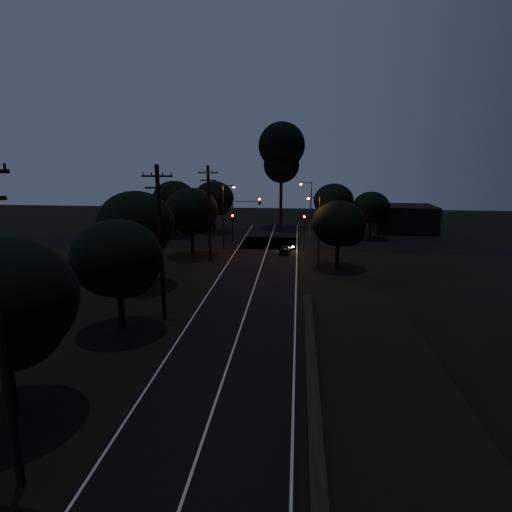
{
  "coord_description": "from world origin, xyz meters",
  "views": [
    {
      "loc": [
        3.75,
        -14.23,
        11.71
      ],
      "look_at": [
        0.0,
        24.0,
        2.5
      ],
      "focal_mm": 30.0,
      "sensor_mm": 36.0,
      "label": 1
    }
  ],
  "objects_px": {
    "signal_left": "(233,224)",
    "signal_right": "(304,225)",
    "streetlight_a": "(225,212)",
    "car": "(286,249)",
    "signal_mast": "(246,213)",
    "utility_pole_far": "(209,212)",
    "streetlight_c": "(317,227)",
    "tall_pine": "(282,152)",
    "streetlight_b": "(309,207)",
    "utility_pole_mid": "(161,239)"
  },
  "relations": [
    {
      "from": "tall_pine",
      "to": "streetlight_c",
      "type": "distance_m",
      "value": 26.58
    },
    {
      "from": "signal_left",
      "to": "signal_mast",
      "type": "relative_size",
      "value": 0.66
    },
    {
      "from": "streetlight_c",
      "to": "tall_pine",
      "type": "bearing_deg",
      "value": 100.93
    },
    {
      "from": "streetlight_b",
      "to": "car",
      "type": "xyz_separation_m",
      "value": [
        -2.91,
        -7.79,
        -4.13
      ]
    },
    {
      "from": "signal_right",
      "to": "streetlight_b",
      "type": "relative_size",
      "value": 0.51
    },
    {
      "from": "utility_pole_mid",
      "to": "tall_pine",
      "type": "xyz_separation_m",
      "value": [
        7.0,
        40.0,
        6.25
      ]
    },
    {
      "from": "streetlight_b",
      "to": "signal_right",
      "type": "bearing_deg",
      "value": -100.0
    },
    {
      "from": "tall_pine",
      "to": "signal_left",
      "type": "bearing_deg",
      "value": -110.46
    },
    {
      "from": "tall_pine",
      "to": "streetlight_a",
      "type": "bearing_deg",
      "value": -110.36
    },
    {
      "from": "signal_right",
      "to": "streetlight_c",
      "type": "relative_size",
      "value": 0.55
    },
    {
      "from": "streetlight_b",
      "to": "streetlight_c",
      "type": "distance_m",
      "value": 14.01
    },
    {
      "from": "signal_right",
      "to": "streetlight_c",
      "type": "height_order",
      "value": "streetlight_c"
    },
    {
      "from": "tall_pine",
      "to": "signal_mast",
      "type": "bearing_deg",
      "value": -104.62
    },
    {
      "from": "tall_pine",
      "to": "car",
      "type": "height_order",
      "value": "tall_pine"
    },
    {
      "from": "utility_pole_mid",
      "to": "signal_mast",
      "type": "distance_m",
      "value": 25.22
    },
    {
      "from": "signal_left",
      "to": "streetlight_a",
      "type": "relative_size",
      "value": 0.51
    },
    {
      "from": "utility_pole_far",
      "to": "signal_right",
      "type": "bearing_deg",
      "value": 37.0
    },
    {
      "from": "utility_pole_far",
      "to": "signal_right",
      "type": "xyz_separation_m",
      "value": [
        10.6,
        7.99,
        -2.65
      ]
    },
    {
      "from": "signal_left",
      "to": "signal_right",
      "type": "height_order",
      "value": "same"
    },
    {
      "from": "streetlight_a",
      "to": "car",
      "type": "bearing_deg",
      "value": -13.1
    },
    {
      "from": "utility_pole_mid",
      "to": "tall_pine",
      "type": "height_order",
      "value": "tall_pine"
    },
    {
      "from": "streetlight_c",
      "to": "signal_mast",
      "type": "bearing_deg",
      "value": 131.19
    },
    {
      "from": "signal_left",
      "to": "signal_right",
      "type": "xyz_separation_m",
      "value": [
        9.2,
        0.0,
        0.0
      ]
    },
    {
      "from": "utility_pole_far",
      "to": "streetlight_c",
      "type": "xyz_separation_m",
      "value": [
        11.83,
        -2.0,
        -1.13
      ]
    },
    {
      "from": "streetlight_c",
      "to": "car",
      "type": "distance_m",
      "value": 8.07
    },
    {
      "from": "streetlight_b",
      "to": "signal_mast",
      "type": "bearing_deg",
      "value": -154.01
    },
    {
      "from": "tall_pine",
      "to": "streetlight_b",
      "type": "distance_m",
      "value": 13.91
    },
    {
      "from": "tall_pine",
      "to": "streetlight_c",
      "type": "height_order",
      "value": "tall_pine"
    },
    {
      "from": "streetlight_b",
      "to": "car",
      "type": "relative_size",
      "value": 2.67
    },
    {
      "from": "streetlight_a",
      "to": "streetlight_b",
      "type": "xyz_separation_m",
      "value": [
        10.61,
        6.0,
        0.0
      ]
    },
    {
      "from": "utility_pole_far",
      "to": "streetlight_a",
      "type": "height_order",
      "value": "utility_pole_far"
    },
    {
      "from": "streetlight_a",
      "to": "streetlight_c",
      "type": "xyz_separation_m",
      "value": [
        11.14,
        -8.0,
        -0.29
      ]
    },
    {
      "from": "signal_mast",
      "to": "car",
      "type": "relative_size",
      "value": 2.09
    },
    {
      "from": "signal_left",
      "to": "signal_mast",
      "type": "distance_m",
      "value": 2.26
    },
    {
      "from": "signal_left",
      "to": "streetlight_c",
      "type": "xyz_separation_m",
      "value": [
        10.43,
        -9.99,
        1.51
      ]
    },
    {
      "from": "utility_pole_mid",
      "to": "streetlight_a",
      "type": "height_order",
      "value": "utility_pole_mid"
    },
    {
      "from": "utility_pole_far",
      "to": "car",
      "type": "bearing_deg",
      "value": 26.61
    },
    {
      "from": "utility_pole_mid",
      "to": "utility_pole_far",
      "type": "bearing_deg",
      "value": 90.0
    },
    {
      "from": "utility_pole_far",
      "to": "car",
      "type": "xyz_separation_m",
      "value": [
        8.4,
        4.21,
        -4.97
      ]
    },
    {
      "from": "tall_pine",
      "to": "car",
      "type": "distance_m",
      "value": 22.06
    },
    {
      "from": "utility_pole_mid",
      "to": "signal_mast",
      "type": "bearing_deg",
      "value": 82.96
    },
    {
      "from": "signal_right",
      "to": "streetlight_a",
      "type": "relative_size",
      "value": 0.51
    },
    {
      "from": "utility_pole_mid",
      "to": "streetlight_c",
      "type": "bearing_deg",
      "value": 51.74
    },
    {
      "from": "utility_pole_mid",
      "to": "streetlight_c",
      "type": "height_order",
      "value": "utility_pole_mid"
    },
    {
      "from": "signal_mast",
      "to": "streetlight_b",
      "type": "distance_m",
      "value": 9.15
    },
    {
      "from": "utility_pole_mid",
      "to": "tall_pine",
      "type": "relative_size",
      "value": 0.66
    },
    {
      "from": "signal_mast",
      "to": "car",
      "type": "bearing_deg",
      "value": -35.46
    },
    {
      "from": "utility_pole_mid",
      "to": "utility_pole_far",
      "type": "distance_m",
      "value": 17.0
    },
    {
      "from": "signal_right",
      "to": "signal_mast",
      "type": "relative_size",
      "value": 0.66
    },
    {
      "from": "streetlight_b",
      "to": "streetlight_c",
      "type": "height_order",
      "value": "streetlight_b"
    }
  ]
}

